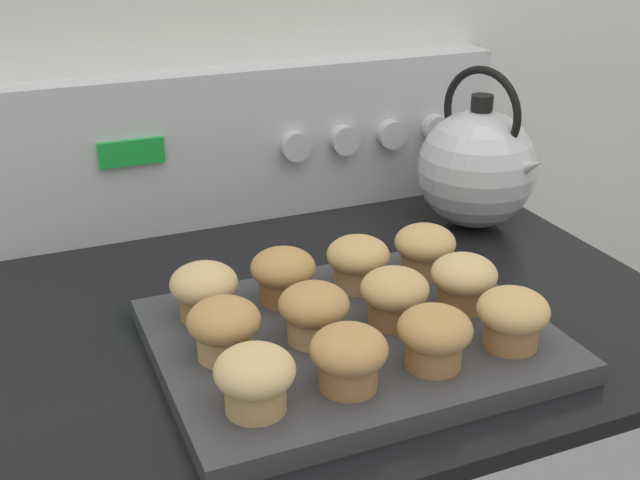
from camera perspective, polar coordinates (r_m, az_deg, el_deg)
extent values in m
cube|color=black|center=(0.91, 0.62, -4.68)|extent=(0.75, 0.61, 0.02)
cube|color=#B7BABF|center=(1.11, -5.09, 6.85)|extent=(0.73, 0.05, 0.21)
cube|color=green|center=(1.04, -13.26, 6.08)|extent=(0.08, 0.01, 0.03)
cylinder|color=#B7BABF|center=(1.09, -1.74, 6.69)|extent=(0.04, 0.02, 0.04)
cylinder|color=#B7BABF|center=(1.12, 1.77, 7.11)|extent=(0.04, 0.02, 0.04)
cylinder|color=#B7BABF|center=(1.15, 5.10, 7.50)|extent=(0.04, 0.02, 0.04)
cylinder|color=#B7BABF|center=(1.19, 8.26, 7.83)|extent=(0.04, 0.02, 0.04)
cube|color=#38383D|center=(0.81, 2.29, -7.10)|extent=(0.38, 0.30, 0.02)
cylinder|color=tan|center=(0.69, -4.61, -10.83)|extent=(0.05, 0.05, 0.03)
ellipsoid|color=tan|center=(0.67, -4.67, -9.24)|extent=(0.07, 0.07, 0.04)
cylinder|color=olive|center=(0.71, 2.04, -9.31)|extent=(0.05, 0.05, 0.03)
ellipsoid|color=#B2844C|center=(0.70, 2.06, -7.75)|extent=(0.07, 0.07, 0.04)
cylinder|color=olive|center=(0.75, 8.07, -7.78)|extent=(0.05, 0.05, 0.03)
ellipsoid|color=#B2844C|center=(0.74, 8.17, -6.27)|extent=(0.07, 0.07, 0.04)
cylinder|color=olive|center=(0.79, 13.43, -6.30)|extent=(0.05, 0.05, 0.03)
ellipsoid|color=tan|center=(0.78, 13.59, -4.86)|extent=(0.07, 0.07, 0.04)
cylinder|color=tan|center=(0.76, -6.78, -7.19)|extent=(0.05, 0.05, 0.03)
ellipsoid|color=#B2844C|center=(0.75, -6.86, -5.69)|extent=(0.07, 0.07, 0.04)
cylinder|color=tan|center=(0.78, -0.43, -6.07)|extent=(0.05, 0.05, 0.03)
ellipsoid|color=#B2844C|center=(0.77, -0.44, -4.61)|extent=(0.07, 0.07, 0.04)
cylinder|color=olive|center=(0.81, 5.28, -4.89)|extent=(0.05, 0.05, 0.03)
ellipsoid|color=tan|center=(0.80, 5.34, -3.47)|extent=(0.07, 0.07, 0.04)
cylinder|color=olive|center=(0.85, 10.10, -3.77)|extent=(0.05, 0.05, 0.03)
ellipsoid|color=tan|center=(0.84, 10.21, -2.40)|extent=(0.07, 0.07, 0.04)
cylinder|color=olive|center=(0.83, -8.17, -4.45)|extent=(0.05, 0.05, 0.03)
ellipsoid|color=tan|center=(0.82, -8.26, -3.05)|extent=(0.07, 0.07, 0.04)
cylinder|color=olive|center=(0.85, -2.61, -3.34)|extent=(0.05, 0.05, 0.03)
ellipsoid|color=#B2844C|center=(0.84, -2.64, -1.97)|extent=(0.07, 0.07, 0.04)
cylinder|color=tan|center=(0.88, 2.70, -2.40)|extent=(0.05, 0.05, 0.03)
ellipsoid|color=tan|center=(0.87, 2.73, -1.06)|extent=(0.07, 0.07, 0.04)
cylinder|color=#A37A4C|center=(0.92, 7.41, -1.48)|extent=(0.05, 0.05, 0.03)
ellipsoid|color=tan|center=(0.91, 7.49, -0.19)|extent=(0.07, 0.07, 0.04)
sphere|color=silver|center=(1.10, 11.08, 5.01)|extent=(0.16, 0.16, 0.16)
cylinder|color=black|center=(1.08, 11.46, 9.56)|extent=(0.03, 0.03, 0.02)
cone|color=silver|center=(1.05, 14.34, 5.02)|extent=(0.06, 0.07, 0.06)
torus|color=black|center=(1.08, 11.39, 8.84)|extent=(0.05, 0.12, 0.12)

